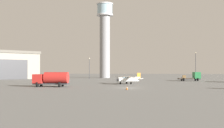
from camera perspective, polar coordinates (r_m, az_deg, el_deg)
ground_plane at (r=53.88m, az=3.44°, el=-4.90°), size 400.00×400.00×0.00m
control_tower at (r=123.11m, az=-1.48°, el=5.89°), size 7.21×7.21×36.63m
hangar at (r=119.44m, az=-21.71°, el=-0.22°), size 32.72×32.72×10.72m
airplane_white at (r=67.97m, az=3.38°, el=-3.06°), size 7.04×8.36×2.72m
truck_flatbed_green at (r=91.25m, az=16.18°, el=-2.50°), size 7.02×3.90×2.79m
truck_fuel_tanker_red at (r=58.60m, az=-12.23°, el=-2.92°), size 7.12×3.29×3.04m
car_teal at (r=71.29m, az=-10.79°, el=-3.39°), size 4.38×3.12×1.37m
light_post_west at (r=108.92m, az=16.70°, el=0.11°), size 0.44×0.44×10.09m
light_post_east at (r=108.02m, az=-4.64°, el=-0.46°), size 0.44×0.44×8.16m
traffic_cone_near_left at (r=48.56m, az=3.06°, el=-4.91°), size 0.36×0.36×0.67m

